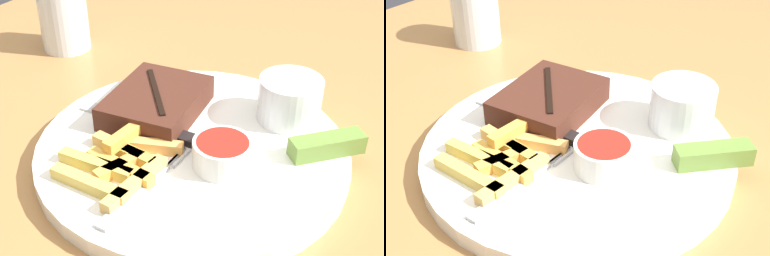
% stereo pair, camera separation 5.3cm
% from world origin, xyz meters
% --- Properties ---
extents(dining_table, '(1.21, 1.02, 0.75)m').
position_xyz_m(dining_table, '(0.00, 0.00, 0.67)').
color(dining_table, '#A87542').
rests_on(dining_table, ground_plane).
extents(dinner_plate, '(0.32, 0.32, 0.02)m').
position_xyz_m(dinner_plate, '(0.00, 0.00, 0.76)').
color(dinner_plate, white).
rests_on(dinner_plate, dining_table).
extents(steak_portion, '(0.13, 0.11, 0.03)m').
position_xyz_m(steak_portion, '(0.03, 0.06, 0.79)').
color(steak_portion, '#472319').
rests_on(steak_portion, dinner_plate).
extents(fries_pile, '(0.13, 0.10, 0.02)m').
position_xyz_m(fries_pile, '(-0.07, 0.04, 0.78)').
color(fries_pile, gold).
rests_on(fries_pile, dinner_plate).
extents(coleslaw_cup, '(0.07, 0.07, 0.05)m').
position_xyz_m(coleslaw_cup, '(0.10, -0.06, 0.80)').
color(coleslaw_cup, white).
rests_on(coleslaw_cup, dinner_plate).
extents(dipping_sauce_cup, '(0.06, 0.06, 0.03)m').
position_xyz_m(dipping_sauce_cup, '(-0.01, -0.04, 0.79)').
color(dipping_sauce_cup, silver).
rests_on(dipping_sauce_cup, dinner_plate).
extents(pickle_spear, '(0.07, 0.07, 0.02)m').
position_xyz_m(pickle_spear, '(0.06, -0.12, 0.78)').
color(pickle_spear, olive).
rests_on(pickle_spear, dinner_plate).
extents(fork_utensil, '(0.13, 0.02, 0.00)m').
position_xyz_m(fork_utensil, '(-0.09, -0.00, 0.77)').
color(fork_utensil, '#B7B7BC').
rests_on(fork_utensil, dinner_plate).
extents(knife_utensil, '(0.03, 0.17, 0.01)m').
position_xyz_m(knife_utensil, '(0.00, 0.04, 0.78)').
color(knife_utensil, '#B7B7BC').
rests_on(knife_utensil, dinner_plate).
extents(drinking_glass, '(0.07, 0.07, 0.09)m').
position_xyz_m(drinking_glass, '(0.13, 0.30, 0.80)').
color(drinking_glass, silver).
rests_on(drinking_glass, dining_table).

